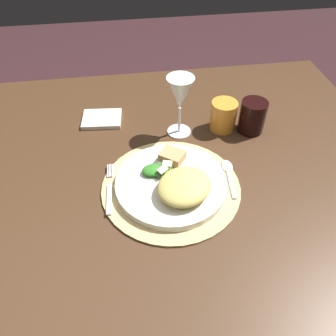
{
  "coord_description": "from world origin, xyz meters",
  "views": [
    {
      "loc": [
        -0.01,
        -0.62,
        1.36
      ],
      "look_at": [
        0.07,
        -0.02,
        0.77
      ],
      "focal_mm": 35.91,
      "sensor_mm": 36.0,
      "label": 1
    }
  ],
  "objects": [
    {
      "name": "ground_plane",
      "position": [
        0.0,
        0.0,
        0.0
      ],
      "size": [
        6.0,
        6.0,
        0.0
      ],
      "primitive_type": "plane",
      "color": "#331B1E"
    },
    {
      "name": "placemat",
      "position": [
        0.07,
        -0.07,
        0.75
      ],
      "size": [
        0.34,
        0.34,
        0.01
      ],
      "primitive_type": "cylinder",
      "color": "tan",
      "rests_on": "dining_table"
    },
    {
      "name": "amber_tumbler",
      "position": [
        0.26,
        0.14,
        0.79
      ],
      "size": [
        0.07,
        0.07,
        0.09
      ],
      "primitive_type": "cylinder",
      "color": "orange",
      "rests_on": "dining_table"
    },
    {
      "name": "napkin",
      "position": [
        -0.09,
        0.23,
        0.75
      ],
      "size": [
        0.12,
        0.1,
        0.01
      ],
      "primitive_type": "cube",
      "rotation": [
        0.0,
        0.0,
        -0.1
      ],
      "color": "white",
      "rests_on": "dining_table"
    },
    {
      "name": "bread_piece",
      "position": [
        0.09,
        -0.0,
        0.78
      ],
      "size": [
        0.07,
        0.07,
        0.02
      ],
      "primitive_type": "cube",
      "rotation": [
        0.0,
        0.0,
        5.64
      ],
      "color": "tan",
      "rests_on": "dinner_plate"
    },
    {
      "name": "pasta_serving",
      "position": [
        0.1,
        -0.11,
        0.79
      ],
      "size": [
        0.18,
        0.17,
        0.04
      ],
      "primitive_type": "ellipsoid",
      "rotation": [
        0.0,
        0.0,
        3.81
      ],
      "color": "#D7C261",
      "rests_on": "dinner_plate"
    },
    {
      "name": "fork",
      "position": [
        -0.08,
        -0.07,
        0.76
      ],
      "size": [
        0.02,
        0.16,
        0.0
      ],
      "color": "silver",
      "rests_on": "placemat"
    },
    {
      "name": "dinner_plate",
      "position": [
        0.07,
        -0.07,
        0.76
      ],
      "size": [
        0.27,
        0.27,
        0.02
      ],
      "primitive_type": "cylinder",
      "color": "silver",
      "rests_on": "placemat"
    },
    {
      "name": "wine_glass",
      "position": [
        0.13,
        0.14,
        0.87
      ],
      "size": [
        0.08,
        0.08,
        0.18
      ],
      "color": "silver",
      "rests_on": "dining_table"
    },
    {
      "name": "salad_greens",
      "position": [
        0.05,
        -0.04,
        0.78
      ],
      "size": [
        0.08,
        0.06,
        0.03
      ],
      "color": "#4D7C25",
      "rests_on": "dinner_plate"
    },
    {
      "name": "spoon",
      "position": [
        0.23,
        -0.05,
        0.76
      ],
      "size": [
        0.03,
        0.13,
        0.01
      ],
      "color": "silver",
      "rests_on": "placemat"
    },
    {
      "name": "dark_tumbler",
      "position": [
        0.34,
        0.12,
        0.8
      ],
      "size": [
        0.07,
        0.07,
        0.1
      ],
      "primitive_type": "cylinder",
      "color": "black",
      "rests_on": "dining_table"
    },
    {
      "name": "dining_table",
      "position": [
        0.0,
        0.0,
        0.63
      ],
      "size": [
        1.42,
        1.01,
        0.75
      ],
      "color": "#432B1A",
      "rests_on": "ground"
    }
  ]
}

